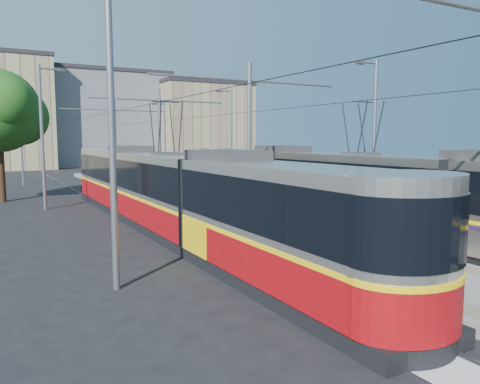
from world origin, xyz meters
TOP-DOWN VIEW (x-y plane):
  - ground at (0.00, 0.00)m, footprint 160.00×160.00m
  - platform at (0.00, 17.00)m, footprint 4.00×50.00m
  - tactile_strip_left at (-1.45, 17.00)m, footprint 0.70×50.00m
  - tactile_strip_right at (1.45, 17.00)m, footprint 0.70×50.00m
  - rails at (0.00, 17.00)m, footprint 8.71×70.00m
  - track_arrow at (-3.60, -3.00)m, footprint 1.20×5.00m
  - tram_left at (-3.60, 8.77)m, footprint 2.43×27.63m
  - tram_right at (3.60, 4.77)m, footprint 2.43×29.94m
  - catenary at (0.00, 14.15)m, footprint 9.20×70.00m
  - street_lamps at (-0.00, 21.00)m, footprint 15.18×38.22m
  - shelter at (0.75, 15.91)m, footprint 1.05×1.31m
  - tree at (-9.16, 23.10)m, footprint 5.70×5.27m
  - building_centre at (6.00, 64.00)m, footprint 18.36×14.28m
  - building_right at (20.00, 58.00)m, footprint 14.28×10.20m

SIDE VIEW (x-z plane):
  - ground at x=0.00m, z-range 0.00..0.00m
  - track_arrow at x=-3.60m, z-range 0.00..0.01m
  - rails at x=0.00m, z-range 0.00..0.03m
  - platform at x=0.00m, z-range 0.00..0.30m
  - tactile_strip_left at x=-1.45m, z-range 0.30..0.31m
  - tactile_strip_right at x=1.45m, z-range 0.30..0.31m
  - shelter at x=0.75m, z-range 0.36..2.88m
  - tram_left at x=-3.60m, z-range -1.04..4.46m
  - tram_right at x=3.60m, z-range -0.89..4.61m
  - street_lamps at x=0.00m, z-range 0.18..8.18m
  - catenary at x=0.00m, z-range 1.02..8.02m
  - tree at x=-9.16m, z-range 1.46..9.74m
  - building_right at x=20.00m, z-range 0.01..12.65m
  - building_centre at x=6.00m, z-range 0.01..14.01m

